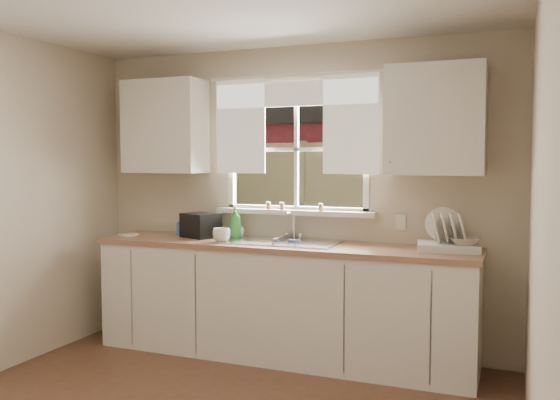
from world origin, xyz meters
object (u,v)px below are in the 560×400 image
at_px(dish_rack, 448,240).
at_px(soap_bottle_a, 235,222).
at_px(cup, 221,235).
at_px(black_appliance, 201,225).

relative_size(dish_rack, soap_bottle_a, 1.78).
bearing_deg(cup, black_appliance, 122.13).
distance_m(cup, black_appliance, 0.36).
bearing_deg(dish_rack, soap_bottle_a, 178.46).
bearing_deg(dish_rack, black_appliance, -179.91).
distance_m(soap_bottle_a, cup, 0.26).
height_order(soap_bottle_a, cup, soap_bottle_a).
xyz_separation_m(soap_bottle_a, cup, (0.00, -0.25, -0.08)).
bearing_deg(cup, dish_rack, -17.48).
xyz_separation_m(dish_rack, cup, (-1.72, -0.20, -0.02)).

